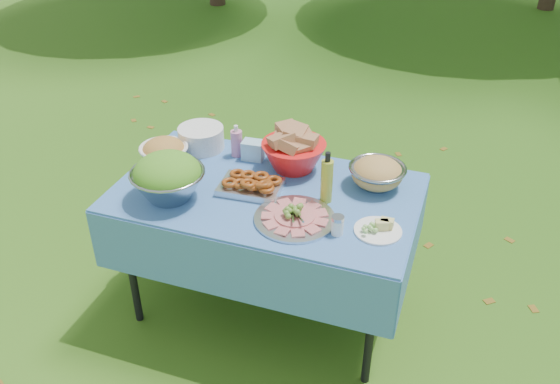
{
  "coord_description": "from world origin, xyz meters",
  "views": [
    {
      "loc": [
        0.87,
        -2.26,
        2.32
      ],
      "look_at": [
        0.07,
        0.0,
        0.77
      ],
      "focal_mm": 38.0,
      "sensor_mm": 36.0,
      "label": 1
    }
  ],
  "objects_px": {
    "picnic_table": "(267,252)",
    "bread_bowl": "(294,149)",
    "oil_bottle": "(327,177)",
    "plate_stack": "(201,138)",
    "pasta_bowl_steel": "(377,173)",
    "salad_bowl": "(168,177)",
    "charcuterie_platter": "(295,212)"
  },
  "relations": [
    {
      "from": "picnic_table",
      "to": "salad_bowl",
      "type": "bearing_deg",
      "value": -153.54
    },
    {
      "from": "bread_bowl",
      "to": "pasta_bowl_steel",
      "type": "distance_m",
      "value": 0.44
    },
    {
      "from": "salad_bowl",
      "to": "pasta_bowl_steel",
      "type": "height_order",
      "value": "salad_bowl"
    },
    {
      "from": "plate_stack",
      "to": "salad_bowl",
      "type": "bearing_deg",
      "value": -81.71
    },
    {
      "from": "salad_bowl",
      "to": "plate_stack",
      "type": "distance_m",
      "value": 0.51
    },
    {
      "from": "salad_bowl",
      "to": "pasta_bowl_steel",
      "type": "xyz_separation_m",
      "value": [
        0.91,
        0.43,
        -0.04
      ]
    },
    {
      "from": "plate_stack",
      "to": "picnic_table",
      "type": "bearing_deg",
      "value": -31.36
    },
    {
      "from": "picnic_table",
      "to": "charcuterie_platter",
      "type": "distance_m",
      "value": 0.5
    },
    {
      "from": "picnic_table",
      "to": "charcuterie_platter",
      "type": "relative_size",
      "value": 3.93
    },
    {
      "from": "salad_bowl",
      "to": "bread_bowl",
      "type": "xyz_separation_m",
      "value": [
        0.47,
        0.46,
        -0.0
      ]
    },
    {
      "from": "salad_bowl",
      "to": "plate_stack",
      "type": "relative_size",
      "value": 1.41
    },
    {
      "from": "picnic_table",
      "to": "pasta_bowl_steel",
      "type": "xyz_separation_m",
      "value": [
        0.49,
        0.23,
        0.45
      ]
    },
    {
      "from": "picnic_table",
      "to": "oil_bottle",
      "type": "bearing_deg",
      "value": 2.88
    },
    {
      "from": "bread_bowl",
      "to": "oil_bottle",
      "type": "relative_size",
      "value": 1.28
    },
    {
      "from": "bread_bowl",
      "to": "plate_stack",
      "type": "bearing_deg",
      "value": 175.59
    },
    {
      "from": "plate_stack",
      "to": "oil_bottle",
      "type": "relative_size",
      "value": 0.95
    },
    {
      "from": "plate_stack",
      "to": "pasta_bowl_steel",
      "type": "xyz_separation_m",
      "value": [
        0.98,
        -0.07,
        0.01
      ]
    },
    {
      "from": "picnic_table",
      "to": "salad_bowl",
      "type": "distance_m",
      "value": 0.68
    },
    {
      "from": "plate_stack",
      "to": "pasta_bowl_steel",
      "type": "distance_m",
      "value": 0.98
    },
    {
      "from": "plate_stack",
      "to": "oil_bottle",
      "type": "distance_m",
      "value": 0.83
    },
    {
      "from": "oil_bottle",
      "to": "plate_stack",
      "type": "bearing_deg",
      "value": 160.25
    },
    {
      "from": "pasta_bowl_steel",
      "to": "charcuterie_platter",
      "type": "relative_size",
      "value": 0.74
    },
    {
      "from": "picnic_table",
      "to": "bread_bowl",
      "type": "bearing_deg",
      "value": 77.3
    },
    {
      "from": "picnic_table",
      "to": "plate_stack",
      "type": "distance_m",
      "value": 0.72
    },
    {
      "from": "picnic_table",
      "to": "bread_bowl",
      "type": "height_order",
      "value": "bread_bowl"
    },
    {
      "from": "picnic_table",
      "to": "plate_stack",
      "type": "bearing_deg",
      "value": 148.64
    },
    {
      "from": "pasta_bowl_steel",
      "to": "plate_stack",
      "type": "bearing_deg",
      "value": 175.93
    },
    {
      "from": "plate_stack",
      "to": "bread_bowl",
      "type": "relative_size",
      "value": 0.75
    },
    {
      "from": "plate_stack",
      "to": "charcuterie_platter",
      "type": "distance_m",
      "value": 0.84
    },
    {
      "from": "salad_bowl",
      "to": "oil_bottle",
      "type": "relative_size",
      "value": 1.34
    },
    {
      "from": "picnic_table",
      "to": "plate_stack",
      "type": "xyz_separation_m",
      "value": [
        -0.49,
        0.3,
        0.44
      ]
    },
    {
      "from": "salad_bowl",
      "to": "charcuterie_platter",
      "type": "height_order",
      "value": "salad_bowl"
    }
  ]
}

